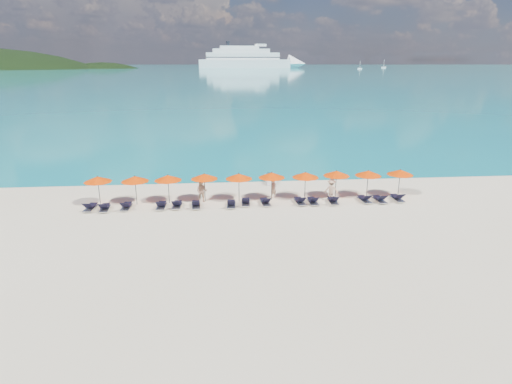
{
  "coord_description": "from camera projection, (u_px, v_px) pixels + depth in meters",
  "views": [
    {
      "loc": [
        -2.65,
        -27.21,
        10.59
      ],
      "look_at": [
        0.0,
        3.0,
        1.2
      ],
      "focal_mm": 30.0,
      "sensor_mm": 36.0,
      "label": 1
    }
  ],
  "objects": [
    {
      "name": "lounger_11",
      "position": [
        333.0,
        200.0,
        32.9
      ],
      "size": [
        0.66,
        1.72,
        0.66
      ],
      "rotation": [
        0.0,
        0.0,
        -0.03
      ],
      "color": "silver",
      "rests_on": "ground"
    },
    {
      "name": "umbrella_3",
      "position": [
        204.0,
        176.0,
        32.9
      ],
      "size": [
        2.1,
        2.1,
        2.28
      ],
      "color": "black",
      "rests_on": "ground"
    },
    {
      "name": "lounger_12",
      "position": [
        364.0,
        199.0,
        33.25
      ],
      "size": [
        0.77,
        1.75,
        0.66
      ],
      "rotation": [
        0.0,
        0.0,
        0.09
      ],
      "color": "silver",
      "rests_on": "ground"
    },
    {
      "name": "headland_small",
      "position": [
        105.0,
        96.0,
        559.94
      ],
      "size": [
        162.0,
        126.0,
        85.5
      ],
      "color": "black",
      "rests_on": "ground"
    },
    {
      "name": "umbrella_2",
      "position": [
        168.0,
        178.0,
        32.49
      ],
      "size": [
        2.1,
        2.1,
        2.28
      ],
      "color": "black",
      "rests_on": "ground"
    },
    {
      "name": "jetski",
      "position": [
        270.0,
        179.0,
        38.45
      ],
      "size": [
        0.83,
        2.2,
        0.78
      ],
      "rotation": [
        0.0,
        0.0,
        0.0
      ],
      "color": "silver",
      "rests_on": "ground"
    },
    {
      "name": "lounger_1",
      "position": [
        105.0,
        208.0,
        31.33
      ],
      "size": [
        0.75,
        1.74,
        0.66
      ],
      "rotation": [
        0.0,
        0.0,
        0.08
      ],
      "color": "silver",
      "rests_on": "ground"
    },
    {
      "name": "ground",
      "position": [
        260.0,
        222.0,
        29.25
      ],
      "size": [
        1400.0,
        1400.0,
        0.0
      ],
      "primitive_type": "plane",
      "color": "beige"
    },
    {
      "name": "sailboat_far",
      "position": [
        360.0,
        68.0,
        511.09
      ],
      "size": [
        5.16,
        1.72,
        9.46
      ],
      "color": "white",
      "rests_on": "ground"
    },
    {
      "name": "umbrella_7",
      "position": [
        336.0,
        173.0,
        33.75
      ],
      "size": [
        2.1,
        2.1,
        2.28
      ],
      "color": "black",
      "rests_on": "ground"
    },
    {
      "name": "lounger_8",
      "position": [
        265.0,
        202.0,
        32.6
      ],
      "size": [
        0.78,
        1.75,
        0.66
      ],
      "rotation": [
        0.0,
        0.0,
        0.1
      ],
      "color": "silver",
      "rests_on": "ground"
    },
    {
      "name": "lounger_10",
      "position": [
        313.0,
        201.0,
        32.79
      ],
      "size": [
        0.67,
        1.72,
        0.66
      ],
      "rotation": [
        0.0,
        0.0,
        0.03
      ],
      "color": "silver",
      "rests_on": "ground"
    },
    {
      "name": "umbrella_8",
      "position": [
        368.0,
        173.0,
        33.81
      ],
      "size": [
        2.1,
        2.1,
        2.28
      ],
      "color": "black",
      "rests_on": "ground"
    },
    {
      "name": "lounger_6",
      "position": [
        231.0,
        204.0,
        32.12
      ],
      "size": [
        0.71,
        1.73,
        0.66
      ],
      "rotation": [
        0.0,
        0.0,
        -0.06
      ],
      "color": "silver",
      "rests_on": "ground"
    },
    {
      "name": "lounger_5",
      "position": [
        196.0,
        205.0,
        31.98
      ],
      "size": [
        0.74,
        1.74,
        0.66
      ],
      "rotation": [
        0.0,
        0.0,
        0.07
      ],
      "color": "silver",
      "rests_on": "ground"
    },
    {
      "name": "sailboat_near",
      "position": [
        384.0,
        67.0,
        588.35
      ],
      "size": [
        6.13,
        2.04,
        11.24
      ],
      "color": "white",
      "rests_on": "ground"
    },
    {
      "name": "lounger_9",
      "position": [
        300.0,
        201.0,
        32.78
      ],
      "size": [
        0.76,
        1.74,
        0.66
      ],
      "rotation": [
        0.0,
        0.0,
        0.08
      ],
      "color": "silver",
      "rests_on": "ground"
    },
    {
      "name": "umbrella_1",
      "position": [
        135.0,
        179.0,
        32.2
      ],
      "size": [
        2.1,
        2.1,
        2.28
      ],
      "color": "black",
      "rests_on": "ground"
    },
    {
      "name": "lounger_3",
      "position": [
        161.0,
        205.0,
        31.81
      ],
      "size": [
        0.66,
        1.71,
        0.66
      ],
      "rotation": [
        0.0,
        0.0,
        -0.02
      ],
      "color": "silver",
      "rests_on": "ground"
    },
    {
      "name": "beachgoer_a",
      "position": [
        274.0,
        189.0,
        34.08
      ],
      "size": [
        0.67,
        0.62,
        1.53
      ],
      "primitive_type": "imported",
      "rotation": [
        0.0,
        0.0,
        0.62
      ],
      "color": "tan",
      "rests_on": "ground"
    },
    {
      "name": "cruise_ship",
      "position": [
        254.0,
        60.0,
        576.62
      ],
      "size": [
        147.44,
        33.57,
        40.69
      ],
      "rotation": [
        0.0,
        0.0,
        0.07
      ],
      "color": "white",
      "rests_on": "ground"
    },
    {
      "name": "lounger_14",
      "position": [
        397.0,
        198.0,
        33.53
      ],
      "size": [
        0.66,
        1.71,
        0.66
      ],
      "rotation": [
        0.0,
        0.0,
        0.02
      ],
      "color": "silver",
      "rests_on": "ground"
    },
    {
      "name": "umbrella_4",
      "position": [
        239.0,
        176.0,
        32.91
      ],
      "size": [
        2.1,
        2.1,
        2.28
      ],
      "color": "black",
      "rests_on": "ground"
    },
    {
      "name": "beachgoer_c",
      "position": [
        331.0,
        190.0,
        33.43
      ],
      "size": [
        1.21,
        0.75,
        1.73
      ],
      "primitive_type": "imported",
      "rotation": [
        0.0,
        0.0,
        2.93
      ],
      "color": "tan",
      "rests_on": "ground"
    },
    {
      "name": "lounger_0",
      "position": [
        90.0,
        207.0,
        31.43
      ],
      "size": [
        0.78,
        1.75,
        0.66
      ],
      "rotation": [
        0.0,
        0.0,
        -0.1
      ],
      "color": "silver",
      "rests_on": "ground"
    },
    {
      "name": "umbrella_9",
      "position": [
        400.0,
        172.0,
        34.1
      ],
      "size": [
        2.1,
        2.1,
        2.28
      ],
      "color": "black",
      "rests_on": "ground"
    },
    {
      "name": "lounger_7",
      "position": [
        246.0,
        202.0,
        32.56
      ],
      "size": [
        0.71,
        1.73,
        0.66
      ],
      "rotation": [
        0.0,
        0.0,
        -0.05
      ],
      "color": "silver",
      "rests_on": "ground"
    },
    {
      "name": "umbrella_6",
      "position": [
        305.0,
        175.0,
        33.3
      ],
      "size": [
        2.1,
        2.1,
        2.28
      ],
      "color": "black",
      "rests_on": "ground"
    },
    {
      "name": "lounger_2",
      "position": [
        126.0,
        206.0,
        31.61
      ],
      "size": [
        0.64,
        1.71,
        0.66
      ],
      "rotation": [
        0.0,
        0.0,
        -0.01
      ],
      "color": "silver",
      "rests_on": "ground"
    },
    {
      "name": "umbrella_0",
      "position": [
        98.0,
        179.0,
        32.09
      ],
      "size": [
        2.1,
        2.1,
        2.28
      ],
      "color": "black",
      "rests_on": "ground"
    },
    {
      "name": "lounger_13",
      "position": [
        380.0,
        199.0,
        33.21
      ],
      "size": [
        0.78,
        1.75,
        0.66
      ],
      "rotation": [
        0.0,
        0.0,
        0.1
      ],
      "color": "silver",
      "rests_on": "ground"
    },
    {
      "name": "sea",
      "position": [
        219.0,
        67.0,
        657.28
      ],
      "size": [
        1600.0,
        1300.0,
        0.01
      ],
      "primitive_type": "cube",
      "color": "#1FA9B2",
      "rests_on": "ground"
    },
    {
      "name": "umbrella_5",
      "position": [
        272.0,
        175.0,
        33.24
      ],
      "size": [
        2.1,
        2.1,
        2.28
      ],
      "color": "black",
      "rests_on": "ground"
    },
    {
      "name": "lounger_4",
      "position": [
        177.0,
        205.0,
        31.96
      ],
      "size": [
        0.7,
        1.73,
        0.66
      ],
      "rotation": [
        0.0,
        0.0,
        -0.05
      ],
      "color": "silver",
      "rests_on": "ground"
    },
    {
      "name": "beachgoer_b",
      "position": [
        202.0,
        191.0,
        33.05
      ],
      "size": [
        0.92,
        0.62,
        1.75
      ],
      "primitive_type": "imported",
      "rotation": [
        0.0,
        0.0,
        -0.16
      ],
      "color": "tan",
      "rests_on": "ground"
    }
  ]
}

